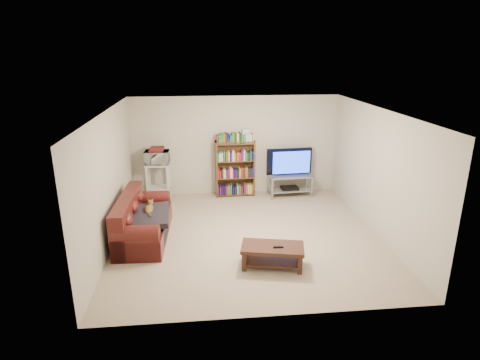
{
  "coord_description": "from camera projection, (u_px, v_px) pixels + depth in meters",
  "views": [
    {
      "loc": [
        -0.86,
        -7.0,
        3.42
      ],
      "look_at": [
        -0.1,
        0.4,
        1.0
      ],
      "focal_mm": 30.0,
      "sensor_mm": 36.0,
      "label": 1
    }
  ],
  "objects": [
    {
      "name": "coffee_table",
      "position": [
        272.0,
        252.0,
        6.58
      ],
      "size": [
        1.1,
        0.71,
        0.37
      ],
      "rotation": [
        0.0,
        0.0,
        -0.21
      ],
      "color": "#391E14",
      "rests_on": "floor"
    },
    {
      "name": "television",
      "position": [
        290.0,
        162.0,
        9.64
      ],
      "size": [
        1.13,
        0.22,
        0.65
      ],
      "primitive_type": "imported",
      "rotation": [
        0.0,
        0.0,
        3.21
      ],
      "color": "black",
      "rests_on": "tv_stand"
    },
    {
      "name": "sofa",
      "position": [
        140.0,
        223.0,
        7.57
      ],
      "size": [
        0.91,
        1.98,
        0.84
      ],
      "rotation": [
        0.0,
        0.0,
        -0.03
      ],
      "color": "#501714",
      "rests_on": "floor"
    },
    {
      "name": "cat",
      "position": [
        149.0,
        209.0,
        7.54
      ],
      "size": [
        0.23,
        0.54,
        0.16
      ],
      "primitive_type": null,
      "rotation": [
        0.0,
        0.0,
        -0.03
      ],
      "color": "brown",
      "rests_on": "sofa"
    },
    {
      "name": "wall_right",
      "position": [
        378.0,
        172.0,
        7.64
      ],
      "size": [
        0.0,
        5.0,
        5.0
      ],
      "primitive_type": "plane",
      "rotation": [
        1.57,
        0.0,
        -1.57
      ],
      "color": "beige",
      "rests_on": "ground"
    },
    {
      "name": "dvd_player",
      "position": [
        289.0,
        188.0,
        9.84
      ],
      "size": [
        0.44,
        0.32,
        0.06
      ],
      "primitive_type": "cube",
      "rotation": [
        0.0,
        0.0,
        0.07
      ],
      "color": "black",
      "rests_on": "tv_stand"
    },
    {
      "name": "remote",
      "position": [
        278.0,
        247.0,
        6.49
      ],
      "size": [
        0.17,
        0.06,
        0.02
      ],
      "primitive_type": "cube",
      "rotation": [
        0.0,
        0.0,
        -0.06
      ],
      "color": "black",
      "rests_on": "coffee_table"
    },
    {
      "name": "floor",
      "position": [
        247.0,
        235.0,
        7.77
      ],
      "size": [
        5.0,
        5.0,
        0.0
      ],
      "primitive_type": "plane",
      "color": "#C2AC90",
      "rests_on": "ground"
    },
    {
      "name": "game_boxes",
      "position": [
        156.0,
        150.0,
        9.25
      ],
      "size": [
        0.34,
        0.3,
        0.05
      ],
      "primitive_type": "cube",
      "rotation": [
        0.0,
        0.0,
        -0.05
      ],
      "color": "maroon",
      "rests_on": "microwave"
    },
    {
      "name": "tv_stand",
      "position": [
        290.0,
        182.0,
        9.79
      ],
      "size": [
        1.07,
        0.54,
        0.52
      ],
      "rotation": [
        0.0,
        0.0,
        0.07
      ],
      "color": "#999EA3",
      "rests_on": "floor"
    },
    {
      "name": "microwave",
      "position": [
        157.0,
        157.0,
        9.3
      ],
      "size": [
        0.57,
        0.4,
        0.3
      ],
      "primitive_type": "imported",
      "rotation": [
        0.0,
        0.0,
        -0.05
      ],
      "color": "silver",
      "rests_on": "microwave_stand"
    },
    {
      "name": "shelf_clutter",
      "position": [
        239.0,
        136.0,
        9.49
      ],
      "size": [
        0.7,
        0.23,
        0.28
      ],
      "rotation": [
        0.0,
        0.0,
        0.03
      ],
      "color": "silver",
      "rests_on": "bookshelf"
    },
    {
      "name": "microwave_stand",
      "position": [
        158.0,
        177.0,
        9.45
      ],
      "size": [
        0.58,
        0.43,
        0.89
      ],
      "rotation": [
        0.0,
        0.0,
        -0.05
      ],
      "color": "silver",
      "rests_on": "floor"
    },
    {
      "name": "ceiling",
      "position": [
        248.0,
        111.0,
        7.02
      ],
      "size": [
        5.0,
        5.0,
        0.0
      ],
      "primitive_type": "plane",
      "rotation": [
        3.14,
        0.0,
        0.0
      ],
      "color": "white",
      "rests_on": "ground"
    },
    {
      "name": "blanket",
      "position": [
        148.0,
        216.0,
        7.39
      ],
      "size": [
        0.81,
        1.02,
        0.18
      ],
      "primitive_type": "cube",
      "rotation": [
        0.05,
        -0.04,
        0.05
      ],
      "color": "black",
      "rests_on": "sofa"
    },
    {
      "name": "wall_back",
      "position": [
        235.0,
        146.0,
        9.76
      ],
      "size": [
        5.0,
        0.0,
        5.0
      ],
      "primitive_type": "plane",
      "rotation": [
        1.57,
        0.0,
        0.0
      ],
      "color": "beige",
      "rests_on": "ground"
    },
    {
      "name": "bookshelf",
      "position": [
        235.0,
        168.0,
        9.7
      ],
      "size": [
        0.96,
        0.33,
        1.37
      ],
      "rotation": [
        0.0,
        0.0,
        0.03
      ],
      "color": "#4F331B",
      "rests_on": "floor"
    },
    {
      "name": "wall_left",
      "position": [
        109.0,
        180.0,
        7.15
      ],
      "size": [
        0.0,
        5.0,
        5.0
      ],
      "primitive_type": "plane",
      "rotation": [
        1.57,
        0.0,
        1.57
      ],
      "color": "beige",
      "rests_on": "ground"
    },
    {
      "name": "wall_front",
      "position": [
        271.0,
        236.0,
        5.03
      ],
      "size": [
        5.0,
        0.0,
        5.0
      ],
      "primitive_type": "plane",
      "rotation": [
        -1.57,
        0.0,
        0.0
      ],
      "color": "beige",
      "rests_on": "ground"
    }
  ]
}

